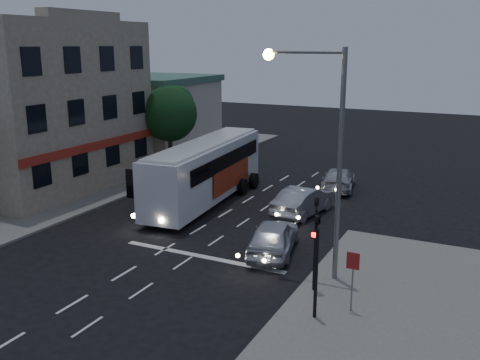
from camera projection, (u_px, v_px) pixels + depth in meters
The scene contains 14 objects.
ground at pixel (139, 265), 22.97m from camera, with size 120.00×120.00×0.00m, color black.
sidewalk_far at pixel (52, 186), 35.47m from camera, with size 12.00×50.00×0.12m, color slate.
road_markings at pixel (203, 244), 25.29m from camera, with size 8.00×30.55×0.01m.
tour_bus at pixel (206, 170), 31.64m from camera, with size 3.54×12.08×3.65m.
car_suv at pixel (273, 236), 24.08m from camera, with size 1.86×4.63×1.58m, color silver.
car_sedan_a at pixel (304, 201), 29.55m from camera, with size 1.66×4.77×1.57m, color #A4A5AB.
car_sedan_b at pixel (338, 179), 34.70m from camera, with size 1.93×4.76×1.38m, color #BBBDC0.
traffic_signal_main at pixel (316, 233), 19.79m from camera, with size 0.25×0.35×4.10m.
traffic_signal_side at pixel (317, 254), 17.78m from camera, with size 0.18×0.15×4.10m.
regulatory_sign at pixel (353, 272), 18.39m from camera, with size 0.45×0.12×2.20m.
streetlight at pixel (324, 138), 20.32m from camera, with size 3.32×0.44×9.00m.
main_building at pixel (34, 108), 34.61m from camera, with size 10.12×12.00×11.00m.
low_building_north at pixel (150, 114), 45.28m from camera, with size 9.40×9.40×6.50m.
street_tree at pixel (169, 111), 38.42m from camera, with size 4.00×4.00×6.20m.
Camera 1 is at (13.33, -17.23, 9.24)m, focal length 40.00 mm.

